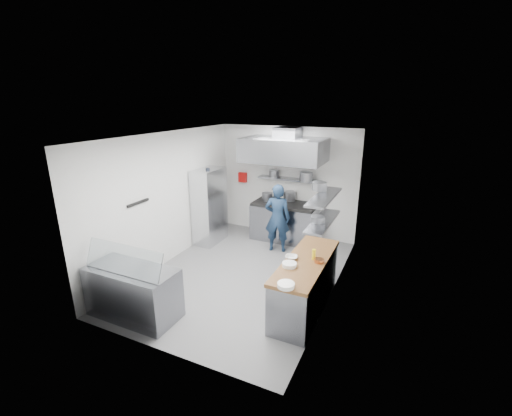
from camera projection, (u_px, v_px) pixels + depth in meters
The scene contains 35 objects.
floor at pixel (244, 274), 7.03m from camera, with size 5.00×5.00×0.00m, color slate.
ceiling at pixel (242, 136), 6.18m from camera, with size 5.00×5.00×0.00m, color silver.
wall_back at pixel (287, 182), 8.76m from camera, with size 3.60×0.02×2.80m, color white.
wall_front at pixel (156, 263), 4.44m from camera, with size 3.60×0.02×2.80m, color white.
wall_left at pixel (168, 198), 7.32m from camera, with size 5.00×0.02×2.80m, color white.
wall_right at pixel (336, 223), 5.88m from camera, with size 5.00×0.02×2.80m, color white.
gas_range at pixel (284, 222), 8.67m from camera, with size 1.60×0.80×0.90m, color gray.
cooktop at pixel (285, 204), 8.52m from camera, with size 1.57×0.78×0.06m, color black.
stock_pot_left at pixel (267, 197), 8.71m from camera, with size 0.27×0.27×0.20m, color slate.
stock_pot_mid at pixel (290, 196), 8.68m from camera, with size 0.30×0.30×0.24m, color slate.
over_range_shelf at pixel (289, 179), 8.55m from camera, with size 1.60×0.30×0.04m, color gray.
shelf_pot_a at pixel (274, 173), 8.68m from camera, with size 0.25×0.25×0.18m, color slate.
shelf_pot_b at pixel (306, 177), 8.20m from camera, with size 0.31×0.31×0.22m, color slate.
extractor_hood at pixel (284, 150), 7.95m from camera, with size 1.90×1.15×0.55m, color gray.
hood_duct at pixel (288, 133), 8.03m from camera, with size 0.55×0.55×0.24m, color slate.
red_firebox at pixel (243, 177), 9.21m from camera, with size 0.22×0.10×0.26m, color red.
chef at pixel (277, 218), 7.90m from camera, with size 0.59×0.39×1.61m, color #162943.
wire_rack at pixel (210, 206), 8.39m from camera, with size 0.50×0.90×1.85m, color silver.
rack_bin_a at pixel (205, 214), 8.22m from camera, with size 0.16×0.20×0.18m, color white.
rack_bin_b at pixel (212, 190), 8.38m from camera, with size 0.13×0.17×0.15m, color yellow.
rack_jar at pixel (208, 172), 8.02m from camera, with size 0.10×0.10×0.18m, color black.
knife_strip at pixel (138, 203), 6.49m from camera, with size 0.04×0.55×0.05m, color black.
prep_counter_base at pixel (305, 285), 5.79m from camera, with size 0.62×2.00×0.84m, color gray.
prep_counter_top at pixel (307, 261), 5.65m from camera, with size 0.65×2.04×0.06m, color brown.
plate_stack_a at pixel (286, 285), 4.81m from camera, with size 0.25×0.25×0.06m, color white.
plate_stack_b at pixel (289, 265), 5.41m from camera, with size 0.23×0.23×0.06m, color white.
copper_pan at pixel (319, 261), 5.54m from camera, with size 0.15×0.15×0.06m, color #C16B36.
squeeze_bottle at pixel (314, 254), 5.62m from camera, with size 0.06×0.06×0.18m, color yellow.
mixing_bowl at pixel (291, 257), 5.67m from camera, with size 0.20×0.20×0.05m, color white.
wall_shelf_lower at pixel (323, 221), 5.66m from camera, with size 0.30×1.30×0.04m, color gray.
wall_shelf_upper at pixel (324, 197), 5.53m from camera, with size 0.30×1.30×0.04m, color gray.
shelf_pot_c at pixel (318, 219), 5.53m from camera, with size 0.23×0.23×0.10m, color slate.
shelf_pot_d at pixel (319, 186), 5.83m from camera, with size 0.25×0.25×0.14m, color slate.
display_case at pixel (133, 292), 5.57m from camera, with size 1.50×0.70×0.85m, color gray.
display_glass at pixel (123, 259), 5.27m from camera, with size 1.47×0.02×0.45m, color silver.
Camera 1 is at (2.87, -5.60, 3.42)m, focal length 24.00 mm.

